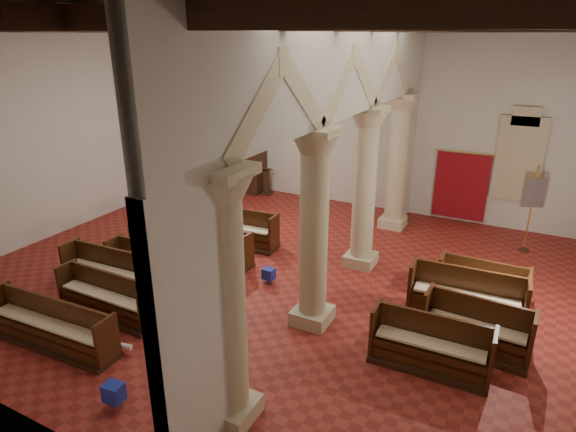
% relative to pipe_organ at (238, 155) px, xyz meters
% --- Properties ---
extents(floor, '(14.00, 14.00, 0.00)m').
position_rel_pipe_organ_xyz_m(floor, '(4.50, -5.50, -1.37)').
color(floor, maroon).
rests_on(floor, ground).
extents(ceiling, '(14.00, 14.00, 0.00)m').
position_rel_pipe_organ_xyz_m(ceiling, '(4.50, -5.50, 4.63)').
color(ceiling, black).
rests_on(ceiling, wall_back).
extents(wall_back, '(14.00, 0.02, 6.00)m').
position_rel_pipe_organ_xyz_m(wall_back, '(4.50, 0.50, 1.63)').
color(wall_back, beige).
rests_on(wall_back, floor).
extents(wall_front, '(14.00, 0.02, 6.00)m').
position_rel_pipe_organ_xyz_m(wall_front, '(4.50, -11.50, 1.63)').
color(wall_front, beige).
rests_on(wall_front, floor).
extents(wall_left, '(0.02, 12.00, 6.00)m').
position_rel_pipe_organ_xyz_m(wall_left, '(-2.50, -5.50, 1.63)').
color(wall_left, beige).
rests_on(wall_left, floor).
extents(ceiling_beams, '(13.80, 11.80, 0.30)m').
position_rel_pipe_organ_xyz_m(ceiling_beams, '(4.50, -5.50, 4.45)').
color(ceiling_beams, '#331B10').
rests_on(ceiling_beams, wall_back).
extents(arcade, '(0.90, 11.90, 6.00)m').
position_rel_pipe_organ_xyz_m(arcade, '(6.30, -5.50, 2.19)').
color(arcade, tan).
rests_on(arcade, floor).
extents(window_back, '(1.00, 0.03, 2.20)m').
position_rel_pipe_organ_xyz_m(window_back, '(9.50, 0.48, 0.83)').
color(window_back, '#2B6249').
rests_on(window_back, wall_back).
extents(pipe_organ, '(2.10, 0.85, 4.40)m').
position_rel_pipe_organ_xyz_m(pipe_organ, '(0.00, 0.00, 0.00)').
color(pipe_organ, '#331B10').
rests_on(pipe_organ, floor).
extents(lectern, '(0.48, 0.49, 1.08)m').
position_rel_pipe_organ_xyz_m(lectern, '(1.21, -0.01, -0.93)').
color(lectern, '#371F11').
rests_on(lectern, floor).
extents(dossal_curtain, '(1.80, 0.07, 2.17)m').
position_rel_pipe_organ_xyz_m(dossal_curtain, '(8.00, 0.42, -0.21)').
color(dossal_curtain, maroon).
rests_on(dossal_curtain, floor).
extents(processional_banner, '(0.48, 0.61, 2.23)m').
position_rel_pipe_organ_xyz_m(processional_banner, '(10.04, -1.07, -0.59)').
color(processional_banner, '#331B10').
rests_on(processional_banner, floor).
extents(hymnal_box_a, '(0.33, 0.28, 0.31)m').
position_rel_pipe_organ_xyz_m(hymnal_box_a, '(4.48, -10.67, -1.12)').
color(hymnal_box_a, navy).
rests_on(hymnal_box_a, floor).
extents(hymnal_box_b, '(0.41, 0.36, 0.36)m').
position_rel_pipe_organ_xyz_m(hymnal_box_b, '(3.09, -8.71, -1.09)').
color(hymnal_box_b, navy).
rests_on(hymnal_box_b, floor).
extents(hymnal_box_c, '(0.29, 0.24, 0.27)m').
position_rel_pipe_organ_xyz_m(hymnal_box_c, '(4.66, -5.95, -1.13)').
color(hymnal_box_c, '#153497').
rests_on(hymnal_box_c, floor).
extents(tube_heater_a, '(0.90, 0.24, 0.09)m').
position_rel_pipe_organ_xyz_m(tube_heater_a, '(1.19, -10.00, -1.21)').
color(tube_heater_a, white).
rests_on(tube_heater_a, floor).
extents(tube_heater_b, '(1.07, 0.30, 0.11)m').
position_rel_pipe_organ_xyz_m(tube_heater_b, '(3.24, -9.67, -1.21)').
color(tube_heater_b, silver).
rests_on(tube_heater_b, floor).
extents(nave_pew_0, '(2.92, 0.76, 0.95)m').
position_rel_pipe_organ_xyz_m(nave_pew_0, '(2.22, -10.03, -1.06)').
color(nave_pew_0, '#331B10').
rests_on(nave_pew_0, floor).
extents(nave_pew_1, '(2.42, 0.66, 0.96)m').
position_rel_pipe_organ_xyz_m(nave_pew_1, '(2.35, -8.78, -1.05)').
color(nave_pew_1, '#331B10').
rests_on(nave_pew_1, floor).
extents(nave_pew_2, '(3.01, 0.83, 1.05)m').
position_rel_pipe_organ_xyz_m(nave_pew_2, '(1.92, -8.01, -1.02)').
color(nave_pew_2, '#331B10').
rests_on(nave_pew_2, floor).
extents(nave_pew_3, '(2.73, 0.71, 1.04)m').
position_rel_pipe_organ_xyz_m(nave_pew_3, '(2.50, -7.38, -1.03)').
color(nave_pew_3, '#331B10').
rests_on(nave_pew_3, floor).
extents(nave_pew_4, '(2.70, 0.72, 1.06)m').
position_rel_pipe_organ_xyz_m(nave_pew_4, '(2.26, -6.34, -1.02)').
color(nave_pew_4, '#331B10').
rests_on(nave_pew_4, floor).
extents(nave_pew_5, '(2.81, 0.82, 0.98)m').
position_rel_pipe_organ_xyz_m(nave_pew_5, '(2.51, -5.57, -1.05)').
color(nave_pew_5, '#331B10').
rests_on(nave_pew_5, floor).
extents(nave_pew_6, '(3.25, 0.89, 1.04)m').
position_rel_pipe_organ_xyz_m(nave_pew_6, '(2.35, -4.42, -1.03)').
color(nave_pew_6, '#331B10').
rests_on(nave_pew_6, floor).
extents(aisle_pew_0, '(2.11, 0.72, 1.02)m').
position_rel_pipe_organ_xyz_m(aisle_pew_0, '(8.78, -7.38, -1.03)').
color(aisle_pew_0, '#331B10').
rests_on(aisle_pew_0, floor).
extents(aisle_pew_1, '(1.98, 0.81, 1.05)m').
position_rel_pipe_organ_xyz_m(aisle_pew_1, '(9.43, -6.47, -1.02)').
color(aisle_pew_1, '#331B10').
rests_on(aisle_pew_1, floor).
extents(aisle_pew_2, '(2.34, 0.87, 1.14)m').
position_rel_pipe_organ_xyz_m(aisle_pew_2, '(9.09, -5.49, -0.99)').
color(aisle_pew_2, '#331B10').
rests_on(aisle_pew_2, floor).
extents(aisle_pew_3, '(1.87, 0.71, 1.02)m').
position_rel_pipe_organ_xyz_m(aisle_pew_3, '(9.32, -4.69, -1.03)').
color(aisle_pew_3, '#331B10').
rests_on(aisle_pew_3, floor).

